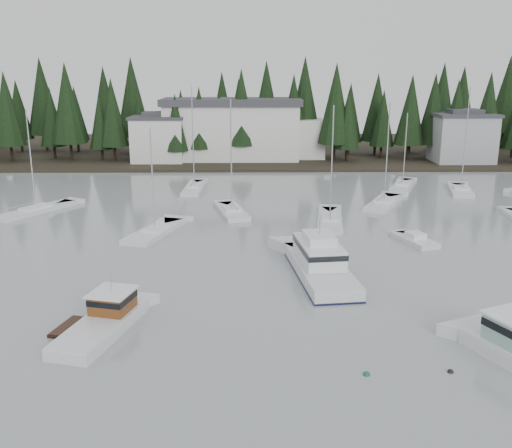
{
  "coord_description": "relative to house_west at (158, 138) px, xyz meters",
  "views": [
    {
      "loc": [
        -1.78,
        -23.03,
        16.34
      ],
      "look_at": [
        -1.19,
        28.1,
        2.5
      ],
      "focal_mm": 40.0,
      "sensor_mm": 36.0,
      "label": 1
    }
  ],
  "objects": [
    {
      "name": "conifer_treeline",
      "position": [
        18.0,
        7.0,
        -4.65
      ],
      "size": [
        200.0,
        22.0,
        20.0
      ],
      "primitive_type": null,
      "color": "black",
      "rests_on": "ground"
    },
    {
      "name": "ground",
      "position": [
        18.0,
        -79.0,
        -4.65
      ],
      "size": [
        260.0,
        260.0,
        0.0
      ],
      "primitive_type": "plane",
      "color": "gray",
      "rests_on": "ground"
    },
    {
      "name": "sailboat_1",
      "position": [
        14.13,
        -36.88,
        -4.57
      ],
      "size": [
        4.58,
        9.01,
        13.75
      ],
      "rotation": [
        0.0,
        0.0,
        1.81
      ],
      "color": "silver",
      "rests_on": "ground"
    },
    {
      "name": "runabout_1",
      "position": [
        32.43,
        -48.83,
        -4.52
      ],
      "size": [
        3.78,
        5.66,
        1.42
      ],
      "rotation": [
        0.0,
        0.0,
        1.9
      ],
      "color": "silver",
      "rests_on": "ground"
    },
    {
      "name": "sailboat_2",
      "position": [
        6.42,
        -45.32,
        -4.6
      ],
      "size": [
        5.6,
        9.93,
        11.31
      ],
      "rotation": [
        0.0,
        0.0,
        1.27
      ],
      "color": "silver",
      "rests_on": "ground"
    },
    {
      "name": "mooring_buoy_dark",
      "position": [
        27.44,
        -73.56,
        -4.65
      ],
      "size": [
        0.36,
        0.36,
        0.36
      ],
      "primitive_type": "sphere",
      "color": "black",
      "rests_on": "ground"
    },
    {
      "name": "sailboat_6",
      "position": [
        -9.15,
        -36.03,
        -4.59
      ],
      "size": [
        7.48,
        10.48,
        12.59
      ],
      "rotation": [
        0.0,
        0.0,
        1.05
      ],
      "color": "silver",
      "rests_on": "ground"
    },
    {
      "name": "sailboat_11",
      "position": [
        38.29,
        -21.67,
        -4.6
      ],
      "size": [
        5.97,
        9.96,
        11.11
      ],
      "rotation": [
        0.0,
        0.0,
        1.19
      ],
      "color": "silver",
      "rests_on": "ground"
    },
    {
      "name": "mooring_buoy_green",
      "position": [
        22.68,
        -73.8,
        -4.65
      ],
      "size": [
        0.41,
        0.41,
        0.41
      ],
      "primitive_type": "sphere",
      "color": "#145933",
      "rests_on": "ground"
    },
    {
      "name": "sailboat_0",
      "position": [
        33.11,
        -32.58,
        -4.59
      ],
      "size": [
        6.94,
        10.16,
        13.2
      ],
      "rotation": [
        0.0,
        0.0,
        1.11
      ],
      "color": "silver",
      "rests_on": "ground"
    },
    {
      "name": "far_shore_land",
      "position": [
        18.0,
        18.0,
        -4.65
      ],
      "size": [
        240.0,
        54.0,
        1.0
      ],
      "primitive_type": "cube",
      "color": "black",
      "rests_on": "ground"
    },
    {
      "name": "lobster_boat_brown",
      "position": [
        6.66,
        -67.91,
        -4.17
      ],
      "size": [
        5.69,
        9.02,
        4.24
      ],
      "rotation": [
        0.0,
        0.0,
        1.32
      ],
      "color": "silver",
      "rests_on": "ground"
    },
    {
      "name": "sailboat_12",
      "position": [
        45.47,
        -25.05,
        -4.56
      ],
      "size": [
        4.66,
        8.87,
        14.85
      ],
      "rotation": [
        0.0,
        0.0,
        1.33
      ],
      "color": "silver",
      "rests_on": "ground"
    },
    {
      "name": "sailboat_5",
      "position": [
        25.14,
        -40.97,
        -4.59
      ],
      "size": [
        3.93,
        10.94,
        13.31
      ],
      "rotation": [
        0.0,
        0.0,
        1.45
      ],
      "color": "silver",
      "rests_on": "ground"
    },
    {
      "name": "house_east_a",
      "position": [
        54.0,
        -1.0,
        0.25
      ],
      "size": [
        10.6,
        8.48,
        9.25
      ],
      "color": "#999EA0",
      "rests_on": "ground"
    },
    {
      "name": "cabin_cruiser_center",
      "position": [
        21.98,
        -57.79,
        -3.86
      ],
      "size": [
        5.24,
        12.65,
        5.28
      ],
      "rotation": [
        0.0,
        0.0,
        1.69
      ],
      "color": "silver",
      "rests_on": "ground"
    },
    {
      "name": "house_west",
      "position": [
        0.0,
        0.0,
        0.0
      ],
      "size": [
        9.54,
        7.42,
        8.75
      ],
      "color": "silver",
      "rests_on": "ground"
    },
    {
      "name": "sailboat_9",
      "position": [
        8.42,
        -22.89,
        -4.57
      ],
      "size": [
        2.88,
        9.99,
        14.75
      ],
      "rotation": [
        0.0,
        0.0,
        1.53
      ],
      "color": "silver",
      "rests_on": "ground"
    },
    {
      "name": "harbor_inn",
      "position": [
        15.04,
        3.34,
        1.12
      ],
      "size": [
        29.5,
        11.5,
        10.9
      ],
      "color": "silver",
      "rests_on": "ground"
    }
  ]
}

